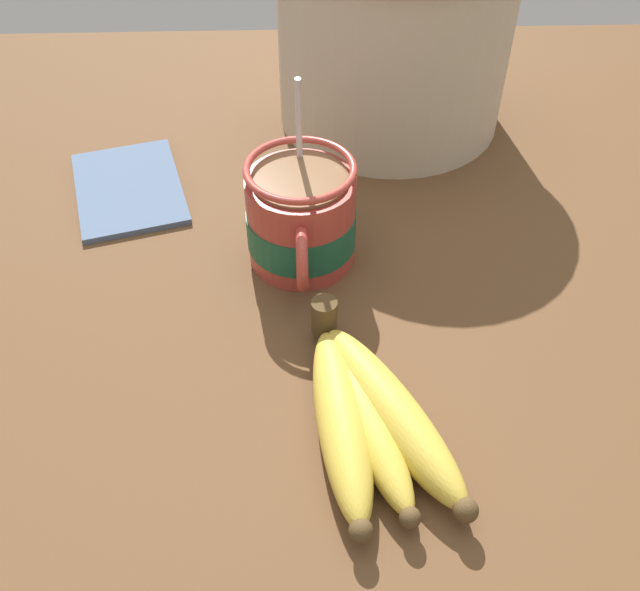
{
  "coord_description": "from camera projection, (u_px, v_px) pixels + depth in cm",
  "views": [
    {
      "loc": [
        40.13,
        -0.36,
        44.81
      ],
      "look_at": [
        2.66,
        0.91,
        7.3
      ],
      "focal_mm": 40.0,
      "sensor_mm": 36.0,
      "label": 1
    }
  ],
  "objects": [
    {
      "name": "banana_bunch",
      "position": [
        372.0,
        415.0,
        0.48
      ],
      "size": [
        18.58,
        11.2,
        4.07
      ],
      "color": "#4C381E",
      "rests_on": "table"
    },
    {
      "name": "napkin",
      "position": [
        132.0,
        188.0,
        0.69
      ],
      "size": [
        16.11,
        13.21,
        0.6
      ],
      "color": "slate",
      "rests_on": "table"
    },
    {
      "name": "coffee_mug",
      "position": [
        309.0,
        219.0,
        0.59
      ],
      "size": [
        12.67,
        9.25,
        16.02
      ],
      "color": "#B23D33",
      "rests_on": "table"
    },
    {
      "name": "table",
      "position": [
        308.0,
        322.0,
        0.59
      ],
      "size": [
        102.54,
        102.54,
        3.2
      ],
      "color": "brown",
      "rests_on": "ground"
    },
    {
      "name": "woven_basket",
      "position": [
        398.0,
        28.0,
        0.71
      ],
      "size": [
        24.66,
        24.66,
        19.39
      ],
      "color": "beige",
      "rests_on": "table"
    }
  ]
}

